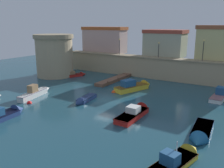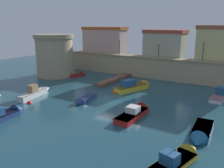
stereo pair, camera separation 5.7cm
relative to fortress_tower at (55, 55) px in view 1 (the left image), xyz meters
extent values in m
plane|color=#1E4756|center=(17.73, -8.21, -4.30)|extent=(96.71, 96.71, 0.00)
cube|color=tan|center=(17.73, 9.18, -2.34)|extent=(41.54, 2.55, 3.91)
cube|color=gray|center=(17.73, 9.18, -0.27)|extent=(41.54, 2.85, 0.24)
cube|color=#BA9790|center=(4.03, 12.26, 2.22)|extent=(10.34, 3.61, 5.21)
cube|color=#AA5026|center=(4.03, 12.26, 5.17)|extent=(10.75, 3.75, 0.70)
cube|color=#A6A88C|center=(18.61, 12.84, 1.98)|extent=(7.92, 4.77, 4.73)
cube|color=#9A3E2F|center=(18.61, 12.84, 4.69)|extent=(8.24, 4.96, 0.70)
cylinder|color=tan|center=(0.00, 0.00, -0.46)|extent=(7.36, 7.36, 7.68)
cylinder|color=gray|center=(0.00, 0.00, 3.78)|extent=(7.95, 7.95, 0.80)
cube|color=brown|center=(12.69, 2.65, -4.02)|extent=(1.70, 10.51, 0.55)
cylinder|color=#4E3427|center=(13.46, 6.16, -3.95)|extent=(0.20, 0.20, 0.70)
cylinder|color=#4E3427|center=(13.46, 2.65, -3.95)|extent=(0.20, 0.20, 0.70)
cylinder|color=#4E3427|center=(13.46, -0.85, -3.95)|extent=(0.20, 0.20, 0.70)
cylinder|color=black|center=(9.95, 9.18, 1.36)|extent=(0.12, 0.12, 3.02)
sphere|color=#F9D172|center=(9.95, 9.18, 3.02)|extent=(0.32, 0.32, 0.32)
cylinder|color=black|center=(18.71, 9.18, 1.17)|extent=(0.12, 0.12, 2.64)
sphere|color=#F9D172|center=(18.71, 9.18, 2.64)|extent=(0.32, 0.32, 0.32)
cylinder|color=black|center=(26.94, 9.18, 1.55)|extent=(0.12, 0.12, 3.41)
sphere|color=#F9D172|center=(26.94, 9.18, 3.41)|extent=(0.32, 0.32, 0.32)
cone|color=navy|center=(11.38, -17.54, -3.98)|extent=(1.76, 1.44, 1.66)
cube|color=red|center=(23.97, -11.90, -3.99)|extent=(1.80, 5.33, 0.62)
cone|color=red|center=(23.99, -8.59, -3.99)|extent=(1.69, 1.41, 1.68)
cube|color=#630D0B|center=(23.97, -11.90, -3.72)|extent=(1.84, 5.44, 0.08)
cube|color=silver|center=(23.97, -11.64, -3.31)|extent=(1.32, 1.38, 0.73)
cube|color=red|center=(3.56, 1.21, -4.04)|extent=(2.69, 4.03, 0.52)
cone|color=red|center=(4.61, 3.44, -4.04)|extent=(1.43, 1.45, 1.06)
cube|color=#590D0C|center=(3.56, 1.21, -3.81)|extent=(2.75, 4.11, 0.08)
cube|color=olive|center=(3.46, 1.00, -3.46)|extent=(1.35, 1.58, 0.63)
cube|color=#99B7C6|center=(3.74, 1.60, -3.42)|extent=(0.73, 0.39, 0.38)
cube|color=silver|center=(7.98, -12.56, -3.88)|extent=(2.28, 5.70, 0.83)
cone|color=silver|center=(7.24, -9.19, -3.88)|extent=(1.33, 1.59, 1.05)
cube|color=slate|center=(7.98, -12.56, -3.51)|extent=(2.33, 5.82, 0.08)
cube|color=olive|center=(7.97, -12.53, -2.95)|extent=(1.20, 1.56, 1.04)
cube|color=gold|center=(18.52, -1.54, -3.88)|extent=(3.81, 6.19, 0.84)
cone|color=gold|center=(19.77, 1.84, -3.88)|extent=(2.16, 1.93, 1.79)
cube|color=brown|center=(18.52, -1.54, -3.50)|extent=(3.89, 6.31, 0.08)
cube|color=navy|center=(18.27, -2.24, -2.95)|extent=(2.07, 2.52, 1.01)
cube|color=#99B7C6|center=(18.64, -1.22, -2.90)|extent=(1.20, 0.49, 0.61)
cube|color=white|center=(31.34, 1.26, -3.99)|extent=(1.97, 5.70, 0.61)
cube|color=#82565B|center=(31.34, 1.26, -3.73)|extent=(2.00, 5.82, 0.08)
cube|color=navy|center=(31.37, 1.69, -3.17)|extent=(1.26, 1.58, 1.04)
cube|color=#99B7C6|center=(31.42, 2.45, -3.12)|extent=(1.05, 0.13, 0.62)
cube|color=#195689|center=(31.60, -11.35, -4.03)|extent=(2.05, 4.88, 0.53)
cone|color=#195689|center=(31.81, -14.34, -4.03)|extent=(1.72, 1.45, 1.63)
cube|color=#0F224B|center=(31.60, -11.35, -3.81)|extent=(2.09, 4.98, 0.08)
cube|color=gold|center=(31.04, -18.75, -4.07)|extent=(2.72, 4.80, 0.46)
cone|color=gold|center=(31.74, -15.98, -4.07)|extent=(1.84, 1.62, 1.58)
cube|color=brown|center=(31.04, -18.75, -3.88)|extent=(2.77, 4.90, 0.08)
cube|color=navy|center=(30.90, -19.29, -3.37)|extent=(1.45, 1.29, 0.93)
cube|color=#99B7C6|center=(31.03, -18.79, -3.33)|extent=(1.10, 0.33, 0.56)
cylinder|color=#B2B2B7|center=(31.11, -18.45, -3.09)|extent=(0.08, 0.08, 1.50)
cube|color=navy|center=(15.50, -9.44, -4.04)|extent=(1.76, 3.86, 0.52)
cone|color=navy|center=(15.82, -11.75, -4.04)|extent=(1.33, 1.20, 1.20)
cube|color=#0F1E33|center=(15.50, -9.44, -3.81)|extent=(1.80, 3.93, 0.08)
sphere|color=#EA4C19|center=(23.32, -8.90, -4.30)|extent=(0.79, 0.79, 0.79)
sphere|color=red|center=(9.72, -14.71, -4.30)|extent=(0.69, 0.69, 0.69)
sphere|color=#EA4C19|center=(16.67, -4.07, -4.30)|extent=(0.67, 0.67, 0.67)
camera|label=1|loc=(35.53, -34.74, 6.22)|focal=38.12mm
camera|label=2|loc=(35.58, -34.71, 6.22)|focal=38.12mm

